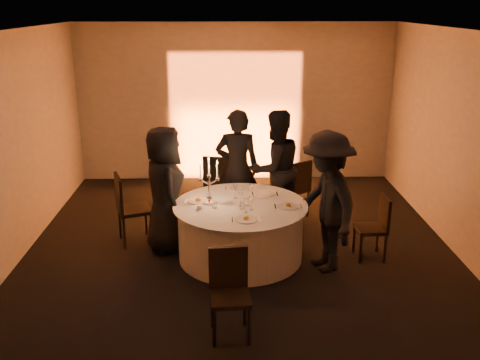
{
  "coord_description": "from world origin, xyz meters",
  "views": [
    {
      "loc": [
        -0.19,
        -6.65,
        3.33
      ],
      "look_at": [
        0.0,
        0.2,
        1.05
      ],
      "focal_mm": 40.0,
      "sensor_mm": 36.0,
      "label": 1
    }
  ],
  "objects_px": {
    "banquet_table": "(240,231)",
    "coffee_cup": "(200,208)",
    "chair_back_left": "(219,182)",
    "chair_back_right": "(296,186)",
    "candelabra": "(209,187)",
    "chair_left": "(128,205)",
    "guest_right": "(326,202)",
    "chair_front": "(229,287)",
    "guest_back_right": "(275,169)",
    "guest_left": "(165,189)",
    "chair_right": "(376,224)",
    "guest_back_left": "(237,168)"
  },
  "relations": [
    {
      "from": "banquet_table",
      "to": "coffee_cup",
      "type": "height_order",
      "value": "coffee_cup"
    },
    {
      "from": "chair_right",
      "to": "guest_right",
      "type": "bearing_deg",
      "value": -71.55
    },
    {
      "from": "chair_left",
      "to": "guest_right",
      "type": "bearing_deg",
      "value": -127.63
    },
    {
      "from": "candelabra",
      "to": "guest_back_right",
      "type": "bearing_deg",
      "value": 47.52
    },
    {
      "from": "chair_left",
      "to": "coffee_cup",
      "type": "distance_m",
      "value": 1.28
    },
    {
      "from": "chair_back_left",
      "to": "guest_right",
      "type": "xyz_separation_m",
      "value": [
        1.39,
        -1.85,
        0.34
      ]
    },
    {
      "from": "chair_left",
      "to": "chair_back_right",
      "type": "height_order",
      "value": "chair_left"
    },
    {
      "from": "chair_left",
      "to": "banquet_table",
      "type": "bearing_deg",
      "value": -127.94
    },
    {
      "from": "chair_left",
      "to": "guest_back_left",
      "type": "bearing_deg",
      "value": -87.44
    },
    {
      "from": "candelabra",
      "to": "chair_back_right",
      "type": "bearing_deg",
      "value": 45.38
    },
    {
      "from": "banquet_table",
      "to": "guest_back_right",
      "type": "xyz_separation_m",
      "value": [
        0.57,
        1.13,
        0.53
      ]
    },
    {
      "from": "chair_front",
      "to": "guest_back_right",
      "type": "xyz_separation_m",
      "value": [
        0.73,
        2.88,
        0.39
      ]
    },
    {
      "from": "chair_back_left",
      "to": "chair_back_right",
      "type": "xyz_separation_m",
      "value": [
        1.24,
        -0.09,
        -0.05
      ]
    },
    {
      "from": "banquet_table",
      "to": "chair_front",
      "type": "bearing_deg",
      "value": -95.35
    },
    {
      "from": "chair_left",
      "to": "chair_front",
      "type": "height_order",
      "value": "chair_left"
    },
    {
      "from": "guest_back_left",
      "to": "coffee_cup",
      "type": "distance_m",
      "value": 1.45
    },
    {
      "from": "chair_back_right",
      "to": "coffee_cup",
      "type": "relative_size",
      "value": 8.72
    },
    {
      "from": "chair_back_right",
      "to": "guest_right",
      "type": "xyz_separation_m",
      "value": [
        0.15,
        -1.76,
        0.38
      ]
    },
    {
      "from": "chair_front",
      "to": "guest_left",
      "type": "height_order",
      "value": "guest_left"
    },
    {
      "from": "banquet_table",
      "to": "chair_left",
      "type": "height_order",
      "value": "chair_left"
    },
    {
      "from": "chair_back_left",
      "to": "chair_right",
      "type": "bearing_deg",
      "value": 153.97
    },
    {
      "from": "chair_right",
      "to": "guest_left",
      "type": "bearing_deg",
      "value": -99.56
    },
    {
      "from": "chair_back_right",
      "to": "candelabra",
      "type": "xyz_separation_m",
      "value": [
        -1.35,
        -1.36,
        0.46
      ]
    },
    {
      "from": "guest_back_left",
      "to": "candelabra",
      "type": "xyz_separation_m",
      "value": [
        -0.4,
        -1.11,
        0.08
      ]
    },
    {
      "from": "chair_back_right",
      "to": "guest_left",
      "type": "relative_size",
      "value": 0.54
    },
    {
      "from": "chair_back_right",
      "to": "guest_left",
      "type": "xyz_separation_m",
      "value": [
        -1.97,
        -1.1,
        0.34
      ]
    },
    {
      "from": "guest_left",
      "to": "guest_right",
      "type": "xyz_separation_m",
      "value": [
        2.12,
        -0.66,
        0.04
      ]
    },
    {
      "from": "chair_left",
      "to": "guest_back_right",
      "type": "bearing_deg",
      "value": -94.19
    },
    {
      "from": "banquet_table",
      "to": "coffee_cup",
      "type": "distance_m",
      "value": 0.7
    },
    {
      "from": "chair_right",
      "to": "coffee_cup",
      "type": "relative_size",
      "value": 8.05
    },
    {
      "from": "chair_back_right",
      "to": "candelabra",
      "type": "bearing_deg",
      "value": 14.48
    },
    {
      "from": "coffee_cup",
      "to": "candelabra",
      "type": "height_order",
      "value": "candelabra"
    },
    {
      "from": "guest_right",
      "to": "banquet_table",
      "type": "bearing_deg",
      "value": -124.49
    },
    {
      "from": "banquet_table",
      "to": "chair_back_left",
      "type": "relative_size",
      "value": 1.74
    },
    {
      "from": "guest_right",
      "to": "chair_front",
      "type": "bearing_deg",
      "value": -58.75
    },
    {
      "from": "chair_back_left",
      "to": "candelabra",
      "type": "height_order",
      "value": "candelabra"
    },
    {
      "from": "guest_right",
      "to": "coffee_cup",
      "type": "height_order",
      "value": "guest_right"
    },
    {
      "from": "chair_back_right",
      "to": "guest_left",
      "type": "bearing_deg",
      "value": -1.61
    },
    {
      "from": "banquet_table",
      "to": "chair_left",
      "type": "bearing_deg",
      "value": 161.98
    },
    {
      "from": "chair_back_right",
      "to": "guest_right",
      "type": "distance_m",
      "value": 1.81
    },
    {
      "from": "candelabra",
      "to": "chair_right",
      "type": "bearing_deg",
      "value": -3.0
    },
    {
      "from": "chair_back_left",
      "to": "candelabra",
      "type": "bearing_deg",
      "value": 96.21
    },
    {
      "from": "chair_back_left",
      "to": "chair_front",
      "type": "relative_size",
      "value": 1.1
    },
    {
      "from": "chair_left",
      "to": "guest_back_right",
      "type": "distance_m",
      "value": 2.27
    },
    {
      "from": "chair_back_left",
      "to": "guest_back_left",
      "type": "relative_size",
      "value": 0.56
    },
    {
      "from": "banquet_table",
      "to": "chair_right",
      "type": "distance_m",
      "value": 1.83
    },
    {
      "from": "guest_back_right",
      "to": "guest_left",
      "type": "bearing_deg",
      "value": 0.14
    },
    {
      "from": "banquet_table",
      "to": "guest_right",
      "type": "bearing_deg",
      "value": -17.25
    },
    {
      "from": "chair_front",
      "to": "guest_left",
      "type": "relative_size",
      "value": 0.53
    },
    {
      "from": "chair_back_left",
      "to": "coffee_cup",
      "type": "xyz_separation_m",
      "value": [
        -0.23,
        -1.69,
        0.21
      ]
    }
  ]
}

